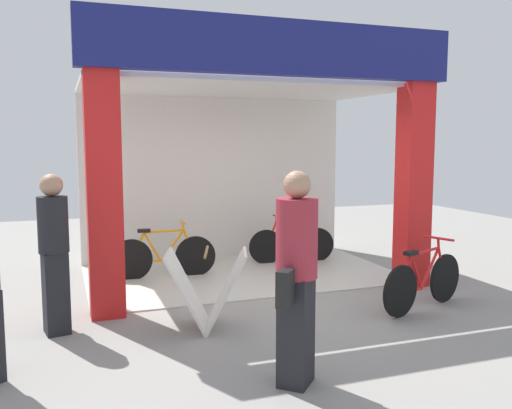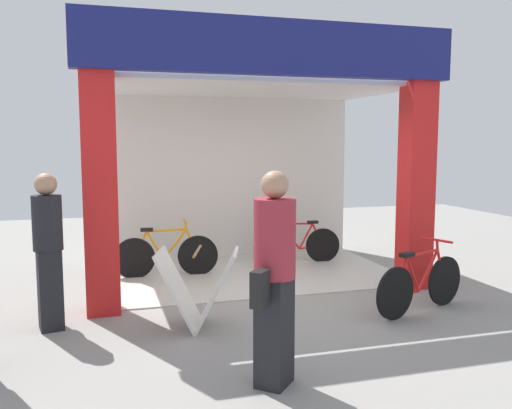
% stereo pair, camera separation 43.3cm
% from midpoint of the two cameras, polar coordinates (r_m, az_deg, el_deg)
% --- Properties ---
extents(ground_plane, '(17.12, 17.12, 0.00)m').
position_cam_midpoint_polar(ground_plane, '(7.24, 0.11, -9.68)').
color(ground_plane, gray).
rests_on(ground_plane, ground).
extents(shop_facade, '(4.76, 3.05, 3.48)m').
position_cam_midpoint_polar(shop_facade, '(8.27, -3.16, 5.41)').
color(shop_facade, beige).
rests_on(shop_facade, ground).
extents(bicycle_inside_0, '(1.46, 0.40, 0.80)m').
position_cam_midpoint_polar(bicycle_inside_0, '(9.21, 2.41, -4.09)').
color(bicycle_inside_0, black).
rests_on(bicycle_inside_0, ground).
extents(bicycle_inside_1, '(1.55, 0.42, 0.85)m').
position_cam_midpoint_polar(bicycle_inside_1, '(8.33, -11.01, -5.22)').
color(bicycle_inside_1, black).
rests_on(bicycle_inside_1, ground).
extents(bicycle_parked_0, '(1.47, 0.60, 0.85)m').
position_cam_midpoint_polar(bicycle_parked_0, '(6.95, 15.20, -7.70)').
color(bicycle_parked_0, black).
rests_on(bicycle_parked_0, ground).
extents(sandwich_board_sign, '(1.00, 0.82, 0.87)m').
position_cam_midpoint_polar(sandwich_board_sign, '(6.07, -7.19, -8.74)').
color(sandwich_board_sign, silver).
rests_on(sandwich_board_sign, ground).
extents(pedestrian_0, '(0.36, 0.62, 1.69)m').
position_cam_midpoint_polar(pedestrian_0, '(6.26, -22.05, -4.51)').
color(pedestrian_0, black).
rests_on(pedestrian_0, ground).
extents(pedestrian_2, '(0.52, 0.54, 1.79)m').
position_cam_midpoint_polar(pedestrian_2, '(4.56, 1.44, -7.36)').
color(pedestrian_2, black).
rests_on(pedestrian_2, ground).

